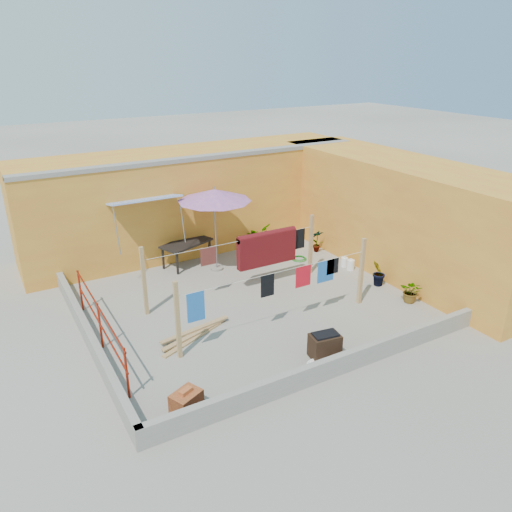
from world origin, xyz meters
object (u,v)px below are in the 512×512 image
at_px(brazier, 325,345).
at_px(water_jug_b, 344,262).
at_px(brick_stack, 186,402).
at_px(water_jug_a, 351,265).
at_px(green_hose, 299,259).
at_px(plant_back_a, 258,237).
at_px(patio_umbrella, 214,196).
at_px(white_basin, 317,366).
at_px(outdoor_table, 186,244).

bearing_deg(brazier, water_jug_b, 45.92).
xyz_separation_m(brick_stack, water_jug_a, (6.75, 3.47, -0.05)).
relative_size(green_hose, plant_back_a, 0.56).
height_order(brazier, green_hose, brazier).
bearing_deg(patio_umbrella, water_jug_a, -30.35).
height_order(white_basin, water_jug_b, water_jug_b).
xyz_separation_m(outdoor_table, water_jug_a, (4.11, -2.82, -0.50)).
height_order(outdoor_table, brick_stack, outdoor_table).
bearing_deg(water_jug_b, white_basin, -134.97).
bearing_deg(green_hose, plant_back_a, 116.27).
distance_m(green_hose, plant_back_a, 1.61).
bearing_deg(water_jug_a, outdoor_table, 145.50).
bearing_deg(brick_stack, brazier, 2.71).
relative_size(patio_umbrella, green_hose, 5.85).
bearing_deg(water_jug_b, outdoor_table, 148.35).
height_order(patio_umbrella, brick_stack, patio_umbrella).
relative_size(white_basin, water_jug_b, 1.45).
relative_size(outdoor_table, water_jug_a, 4.89).
relative_size(brazier, white_basin, 1.48).
bearing_deg(brazier, water_jug_a, 43.52).
height_order(brazier, water_jug_a, brazier).
relative_size(brick_stack, plant_back_a, 0.77).
xyz_separation_m(white_basin, water_jug_a, (3.86, 3.58, 0.11)).
relative_size(outdoor_table, brazier, 2.51).
xyz_separation_m(outdoor_table, water_jug_b, (4.11, -2.53, -0.52)).
bearing_deg(plant_back_a, white_basin, -109.62).
bearing_deg(plant_back_a, green_hose, -63.73).
bearing_deg(water_jug_b, green_hose, 128.19).
height_order(water_jug_a, plant_back_a, plant_back_a).
height_order(white_basin, plant_back_a, plant_back_a).
height_order(green_hose, plant_back_a, plant_back_a).
bearing_deg(brazier, white_basin, -144.88).
bearing_deg(brazier, outdoor_table, 95.73).
bearing_deg(white_basin, water_jug_a, 42.80).
bearing_deg(patio_umbrella, green_hose, -13.36).
bearing_deg(green_hose, water_jug_b, -51.81).
bearing_deg(water_jug_a, water_jug_b, 90.00).
height_order(brick_stack, water_jug_b, brick_stack).
relative_size(patio_umbrella, brick_stack, 4.27).
relative_size(water_jug_a, green_hose, 0.74).
height_order(brazier, water_jug_b, brazier).
bearing_deg(brazier, brick_stack, -177.29).
bearing_deg(water_jug_b, brick_stack, -150.87).
xyz_separation_m(brick_stack, plant_back_a, (5.17, 6.29, 0.22)).
bearing_deg(water_jug_a, patio_umbrella, 149.65).
bearing_deg(plant_back_a, water_jug_b, -58.01).
height_order(patio_umbrella, water_jug_a, patio_umbrella).
xyz_separation_m(patio_umbrella, brazier, (-0.01, -5.36, -2.02)).
xyz_separation_m(outdoor_table, plant_back_a, (2.53, 0.00, -0.24)).
height_order(water_jug_a, water_jug_b, water_jug_a).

